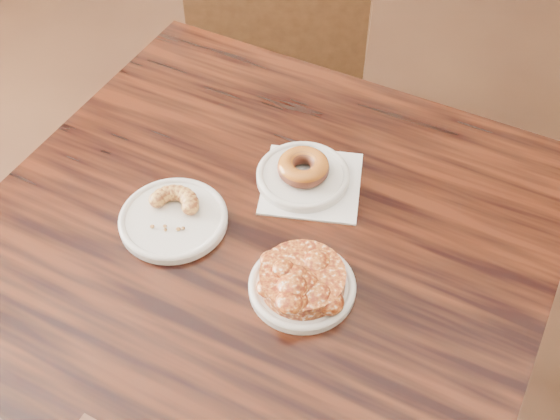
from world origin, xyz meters
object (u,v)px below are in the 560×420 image
(glazed_donut, at_px, (303,167))
(cafe_table, at_px, (262,355))
(cruller_fragment, at_px, (172,212))
(apple_fritter, at_px, (303,276))
(chair_far, at_px, (288,45))

(glazed_donut, bearing_deg, cafe_table, -105.02)
(glazed_donut, bearing_deg, cruller_fragment, -140.17)
(cafe_table, bearing_deg, cruller_fragment, -166.15)
(glazed_donut, height_order, apple_fritter, apple_fritter)
(chair_far, bearing_deg, apple_fritter, 99.74)
(chair_far, bearing_deg, cafe_table, 95.53)
(apple_fritter, bearing_deg, chair_far, 106.55)
(cafe_table, distance_m, cruller_fragment, 0.42)
(chair_far, xyz_separation_m, apple_fritter, (0.30, -1.00, 0.33))
(glazed_donut, xyz_separation_m, cruller_fragment, (-0.18, -0.15, -0.01))
(cafe_table, height_order, chair_far, chair_far)
(cafe_table, relative_size, apple_fritter, 5.19)
(glazed_donut, distance_m, cruller_fragment, 0.23)
(cafe_table, height_order, apple_fritter, apple_fritter)
(glazed_donut, bearing_deg, apple_fritter, -75.62)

